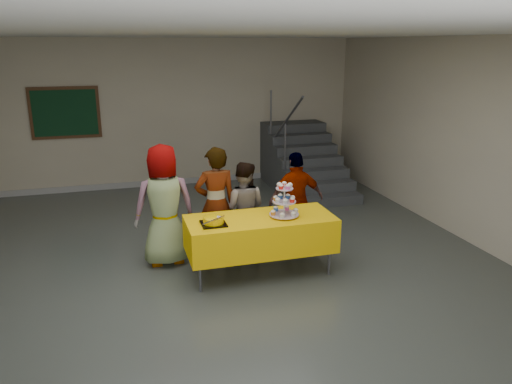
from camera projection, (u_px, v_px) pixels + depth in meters
room_shell at (211, 115)px, 5.44m from camera, size 10.00×10.04×3.02m
bake_table at (260, 233)px, 6.37m from camera, size 1.88×0.78×0.77m
cupcake_stand at (284, 202)px, 6.30m from camera, size 0.38×0.38×0.44m
bear_cake at (213, 220)px, 6.05m from camera, size 0.32×0.36×0.12m
schoolchild_a at (164, 205)px, 6.61m from camera, size 0.83×0.56×1.65m
schoolchild_b at (216, 204)px, 6.77m from camera, size 0.59×0.40×1.58m
schoolchild_c at (243, 208)px, 6.98m from camera, size 0.80×0.72×1.33m
schoolchild_d at (296, 200)px, 7.23m from camera, size 0.83×0.36×1.41m
staircase at (302, 163)px, 10.41m from camera, size 1.30×2.40×2.04m
noticeboard at (65, 113)px, 9.64m from camera, size 1.30×0.05×1.00m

